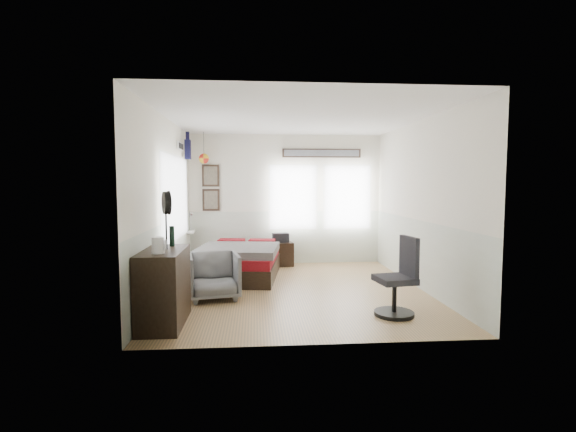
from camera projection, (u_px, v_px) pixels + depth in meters
name	position (u px, v px, depth m)	size (l,w,h in m)	color
ground_plane	(296.00, 290.00, 6.61)	(4.00, 4.50, 0.01)	#8C6E4B
room_shell	(290.00, 188.00, 6.67)	(4.02, 4.52, 2.71)	white
wall_decor	(232.00, 163.00, 8.31)	(3.55, 1.32, 1.44)	#3C281C
bed	(240.00, 261.00, 7.50)	(1.52, 2.00, 0.59)	black
dresser	(164.00, 287.00, 4.98)	(0.48, 1.00, 0.90)	black
armchair	(214.00, 276.00, 6.12)	(0.72, 0.74, 0.67)	slate
nightstand	(281.00, 254.00, 8.57)	(0.48, 0.39, 0.48)	black
task_chair	(399.00, 283.00, 5.33)	(0.51, 0.51, 1.01)	black
kettle	(158.00, 245.00, 4.71)	(0.16, 0.14, 0.19)	silver
bottle	(172.00, 236.00, 5.26)	(0.06, 0.06, 0.26)	black
stand_fan	(166.00, 204.00, 4.98)	(0.17, 0.28, 0.70)	black
black_bag	(281.00, 238.00, 8.54)	(0.32, 0.21, 0.19)	black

